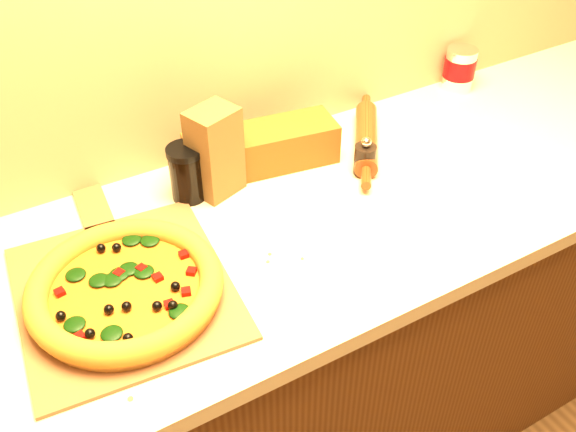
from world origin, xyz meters
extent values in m
cube|color=#4C2810|center=(0.00, 1.43, 0.43)|extent=(2.80, 0.65, 0.86)
cube|color=beige|center=(0.00, 1.43, 0.88)|extent=(2.84, 0.68, 0.04)
cube|color=brown|center=(-0.39, 1.39, 0.90)|extent=(0.43, 0.46, 0.01)
cube|color=brown|center=(-0.36, 1.67, 0.90)|extent=(0.08, 0.18, 0.01)
cylinder|color=#C47531|center=(-0.39, 1.37, 0.92)|extent=(0.35, 0.35, 0.02)
cylinder|color=orange|center=(-0.39, 1.37, 0.93)|extent=(0.29, 0.29, 0.01)
torus|color=#925B1A|center=(-0.39, 1.37, 0.94)|extent=(0.36, 0.36, 0.05)
ellipsoid|color=black|center=(-0.33, 1.41, 0.94)|extent=(0.04, 0.04, 0.01)
sphere|color=black|center=(-0.43, 1.35, 0.94)|extent=(0.02, 0.02, 0.02)
cube|color=#8A0605|center=(-0.37, 1.32, 0.94)|extent=(0.02, 0.02, 0.01)
cylinder|color=black|center=(0.24, 1.49, 0.94)|extent=(0.05, 0.05, 0.07)
sphere|color=silver|center=(0.24, 1.49, 0.99)|extent=(0.02, 0.02, 0.02)
cylinder|color=#56290E|center=(0.30, 1.58, 0.93)|extent=(0.21, 0.26, 0.06)
cylinder|color=#56290E|center=(0.40, 1.71, 0.93)|extent=(0.06, 0.07, 0.02)
cylinder|color=#56290E|center=(0.20, 1.44, 0.93)|extent=(0.06, 0.07, 0.02)
cylinder|color=silver|center=(0.71, 1.70, 0.96)|extent=(0.09, 0.09, 0.12)
cylinder|color=maroon|center=(0.71, 1.70, 0.97)|extent=(0.09, 0.09, 0.06)
cube|color=brown|center=(0.04, 1.64, 0.95)|extent=(0.37, 0.17, 0.10)
cube|color=brown|center=(-0.09, 1.60, 1.00)|extent=(0.12, 0.11, 0.21)
cylinder|color=black|center=(-0.16, 1.61, 0.96)|extent=(0.08, 0.08, 0.12)
cylinder|color=black|center=(-0.16, 1.61, 1.02)|extent=(0.08, 0.08, 0.01)
camera|label=1|loc=(-0.55, 0.50, 1.79)|focal=40.00mm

